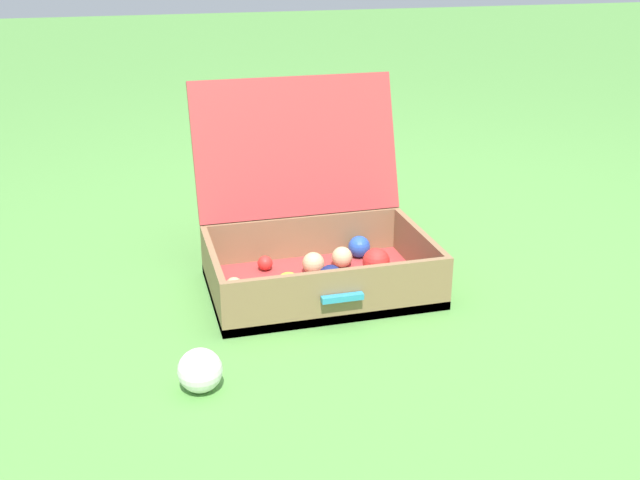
% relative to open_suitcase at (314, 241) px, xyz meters
% --- Properties ---
extents(ground_plane, '(16.00, 16.00, 0.00)m').
position_rel_open_suitcase_xyz_m(ground_plane, '(0.09, -0.08, -0.12)').
color(ground_plane, '#569342').
extents(open_suitcase, '(0.62, 0.58, 0.55)m').
position_rel_open_suitcase_xyz_m(open_suitcase, '(0.00, 0.00, 0.00)').
color(open_suitcase, '#B23838').
rests_on(open_suitcase, ground).
extents(stray_ball_on_grass, '(0.10, 0.10, 0.10)m').
position_rel_open_suitcase_xyz_m(stray_ball_on_grass, '(-0.39, -0.49, -0.07)').
color(stray_ball_on_grass, white).
rests_on(stray_ball_on_grass, ground).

